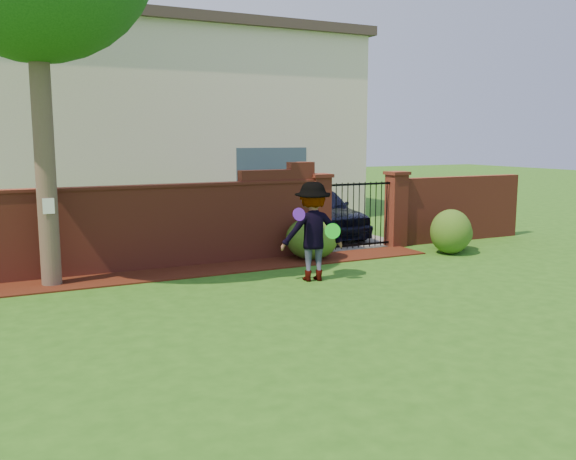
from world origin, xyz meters
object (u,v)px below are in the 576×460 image
man (313,232)px  frisbee_green (333,231)px  car (318,212)px  frisbee_purple (299,214)px

man → frisbee_green: man is taller
car → frisbee_purple: 5.62m
frisbee_purple → frisbee_green: frisbee_purple is taller
frisbee_purple → man: bearing=25.1°
frisbee_green → car: bearing=63.7°
man → frisbee_purple: size_ratio=7.77×
car → frisbee_purple: bearing=-121.7°
man → frisbee_green: 0.39m
frisbee_purple → car: bearing=57.1°
car → frisbee_green: size_ratio=13.98×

